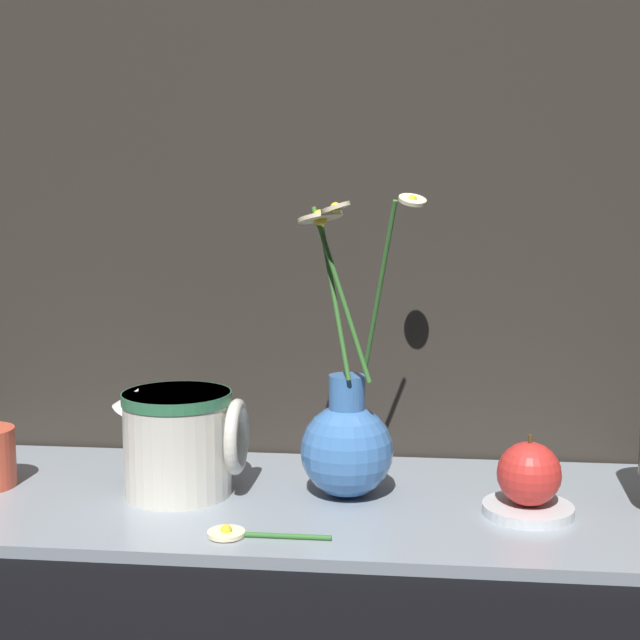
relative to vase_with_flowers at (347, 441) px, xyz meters
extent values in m
plane|color=black|center=(-0.04, -0.01, -0.07)|extent=(6.00, 6.00, 0.00)
cube|color=gray|center=(-0.04, -0.01, -0.07)|extent=(0.87, 0.32, 0.01)
cube|color=#2D2823|center=(-0.04, 0.16, 0.48)|extent=(1.37, 0.02, 1.10)
sphere|color=#3F72B7|center=(0.00, 0.00, -0.01)|extent=(0.10, 0.10, 0.10)
cylinder|color=#3F72B7|center=(0.00, 0.00, 0.05)|extent=(0.04, 0.04, 0.04)
cylinder|color=#3D7A33|center=(-0.01, -0.02, 0.15)|extent=(0.04, 0.03, 0.17)
cylinder|color=beige|center=(-0.03, -0.03, 0.24)|extent=(0.06, 0.06, 0.01)
sphere|color=yellow|center=(-0.03, -0.03, 0.24)|extent=(0.02, 0.02, 0.02)
cylinder|color=#3D7A33|center=(0.03, 0.02, 0.16)|extent=(0.04, 0.07, 0.18)
cylinder|color=beige|center=(0.07, 0.03, 0.25)|extent=(0.04, 0.04, 0.01)
sphere|color=yellow|center=(0.07, 0.03, 0.25)|extent=(0.01, 0.01, 0.01)
cylinder|color=#3D7A33|center=(0.00, -0.03, 0.16)|extent=(0.06, 0.01, 0.18)
cylinder|color=beige|center=(-0.01, -0.06, 0.25)|extent=(0.03, 0.03, 0.01)
sphere|color=yellow|center=(-0.01, -0.06, 0.25)|extent=(0.01, 0.01, 0.01)
cylinder|color=beige|center=(-0.18, -0.01, 0.00)|extent=(0.11, 0.11, 0.11)
cylinder|color=#33724C|center=(-0.18, -0.01, 0.05)|extent=(0.12, 0.12, 0.01)
torus|color=beige|center=(-0.12, -0.01, 0.00)|extent=(0.01, 0.08, 0.08)
cone|color=beige|center=(-0.23, -0.01, 0.04)|extent=(0.04, 0.03, 0.04)
cylinder|color=silver|center=(0.19, -0.04, -0.06)|extent=(0.09, 0.09, 0.01)
sphere|color=red|center=(0.19, -0.04, -0.02)|extent=(0.06, 0.06, 0.06)
cylinder|color=#4C3819|center=(0.19, -0.04, 0.02)|extent=(0.00, 0.00, 0.01)
cylinder|color=#336B2D|center=(-0.05, -0.13, -0.06)|extent=(0.10, 0.01, 0.01)
cylinder|color=beige|center=(-0.10, -0.13, -0.06)|extent=(0.04, 0.04, 0.00)
sphere|color=yellow|center=(-0.10, -0.13, -0.05)|extent=(0.01, 0.01, 0.01)
camera|label=1|loc=(0.07, -0.92, 0.26)|focal=50.00mm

